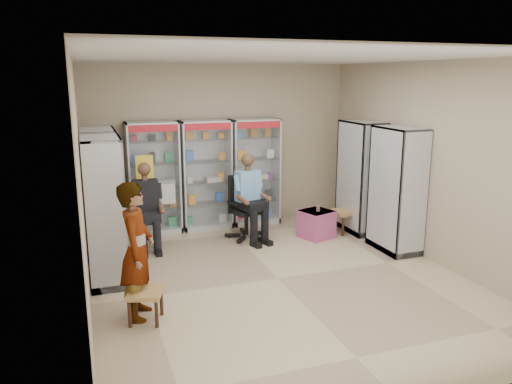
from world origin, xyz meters
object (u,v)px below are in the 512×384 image
object	(u,v)px
cabinet_right_far	(361,177)
woven_stool_b	(146,306)
cabinet_back_mid	(206,175)
cabinet_left_far	(102,193)
seated_shopkeeper	(247,200)
cabinet_back_right	(255,172)
cabinet_left_near	(105,211)
office_chair	(246,207)
pink_trunk	(316,224)
cabinet_right_near	(397,190)
standing_man	(137,251)
wooden_chair	(146,219)
cabinet_back_left	(154,178)
woven_stool_a	(343,221)

from	to	relation	value
cabinet_right_far	woven_stool_b	bearing A→B (deg)	118.73
cabinet_back_mid	cabinet_left_far	size ratio (longest dim) A/B	1.00
cabinet_back_mid	seated_shopkeeper	bearing A→B (deg)	-61.56
cabinet_back_right	cabinet_left_near	world-z (taller)	same
cabinet_left_far	office_chair	bearing A→B (deg)	91.48
seated_shopkeeper	pink_trunk	distance (m)	1.30
office_chair	cabinet_right_near	bearing A→B (deg)	-47.30
cabinet_right_far	seated_shopkeeper	world-z (taller)	cabinet_right_far
cabinet_left_far	woven_stool_b	world-z (taller)	cabinet_left_far
cabinet_left_far	standing_man	size ratio (longest dim) A/B	1.23
woven_stool_b	pink_trunk	bearing A→B (deg)	33.69
cabinet_back_right	seated_shopkeeper	distance (m)	1.07
cabinet_back_mid	woven_stool_b	bearing A→B (deg)	-114.55
cabinet_back_mid	cabinet_back_right	size ratio (longest dim) A/B	1.00
wooden_chair	office_chair	xyz separation A→B (m)	(1.70, -0.14, 0.08)
cabinet_back_left	woven_stool_a	size ratio (longest dim) A/B	4.83
cabinet_right_near	cabinet_right_far	bearing A→B (deg)	0.00
cabinet_left_near	woven_stool_a	bearing A→B (deg)	102.18
cabinet_left_near	standing_man	size ratio (longest dim) A/B	1.23
woven_stool_b	cabinet_right_far	bearing A→B (deg)	28.73
seated_shopkeeper	standing_man	xyz separation A→B (m)	(-2.10, -2.32, 0.11)
cabinet_left_far	wooden_chair	distance (m)	0.89
woven_stool_b	standing_man	bearing A→B (deg)	107.54
pink_trunk	cabinet_back_left	bearing A→B (deg)	154.47
cabinet_back_right	cabinet_left_near	size ratio (longest dim) A/B	1.00
cabinet_back_mid	standing_man	bearing A→B (deg)	-116.31
cabinet_right_far	wooden_chair	distance (m)	3.84
cabinet_right_near	cabinet_left_near	xyz separation A→B (m)	(-4.46, 0.20, 0.00)
cabinet_right_near	cabinet_left_far	distance (m)	4.65
cabinet_right_far	cabinet_left_far	world-z (taller)	same
woven_stool_b	standing_man	xyz separation A→B (m)	(-0.05, 0.16, 0.62)
cabinet_back_mid	cabinet_back_right	distance (m)	0.95
cabinet_left_near	seated_shopkeeper	size ratio (longest dim) A/B	1.42
cabinet_back_mid	cabinet_right_far	bearing A→B (deg)	-23.65
cabinet_left_far	seated_shopkeeper	xyz separation A→B (m)	(2.38, 0.01, -0.30)
cabinet_back_mid	woven_stool_a	distance (m)	2.64
cabinet_back_right	cabinet_left_far	world-z (taller)	same
cabinet_back_mid	seated_shopkeeper	distance (m)	1.09
woven_stool_b	standing_man	distance (m)	0.64
cabinet_back_left	cabinet_left_far	size ratio (longest dim) A/B	1.00
cabinet_back_left	cabinet_back_right	size ratio (longest dim) A/B	1.00
cabinet_back_left	cabinet_back_mid	xyz separation A→B (m)	(0.95, 0.00, 0.00)
cabinet_back_mid	cabinet_right_far	distance (m)	2.82
cabinet_right_far	seated_shopkeeper	distance (m)	2.11
cabinet_back_right	woven_stool_b	xyz separation A→B (m)	(-2.50, -3.39, -0.81)
woven_stool_a	office_chair	bearing A→B (deg)	171.24
woven_stool_a	woven_stool_b	world-z (taller)	woven_stool_a
cabinet_back_left	cabinet_right_near	xyz separation A→B (m)	(3.53, -2.23, 0.00)
cabinet_back_left	office_chair	distance (m)	1.75
cabinet_left_far	cabinet_right_far	bearing A→B (deg)	87.43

